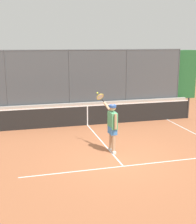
# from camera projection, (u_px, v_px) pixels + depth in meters

# --- Properties ---
(ground_plane) EXTENTS (60.00, 60.00, 0.00)m
(ground_plane) POSITION_uv_depth(u_px,v_px,m) (117.00, 159.00, 10.17)
(ground_plane) COLOR #A8603D
(court_line_markings) EXTENTS (8.31, 9.17, 0.01)m
(court_line_markings) POSITION_uv_depth(u_px,v_px,m) (127.00, 171.00, 9.22)
(court_line_markings) COLOR white
(court_line_markings) RESTS_ON ground
(fence_backdrop) EXTENTS (17.83, 1.37, 3.40)m
(fence_backdrop) POSITION_uv_depth(u_px,v_px,m) (68.00, 78.00, 19.08)
(fence_backdrop) COLOR #474C51
(fence_backdrop) RESTS_ON ground
(tennis_net) EXTENTS (10.68, 0.09, 1.07)m
(tennis_net) POSITION_uv_depth(u_px,v_px,m) (87.00, 115.00, 14.17)
(tennis_net) COLOR #2D2D2D
(tennis_net) RESTS_ON ground
(tennis_player) EXTENTS (0.52, 1.41, 2.01)m
(tennis_player) POSITION_uv_depth(u_px,v_px,m) (112.00, 124.00, 10.59)
(tennis_player) COLOR silver
(tennis_player) RESTS_ON ground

